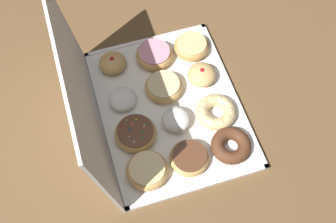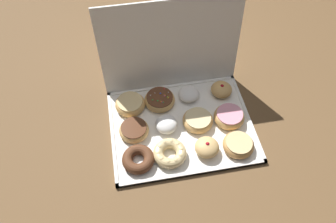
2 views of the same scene
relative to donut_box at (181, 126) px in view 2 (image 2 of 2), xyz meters
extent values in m
plane|color=brown|center=(0.00, 0.00, -0.01)|extent=(3.00, 3.00, 0.00)
cube|color=white|center=(0.00, 0.00, 0.00)|extent=(0.53, 0.40, 0.01)
cube|color=white|center=(0.00, -0.20, 0.00)|extent=(0.53, 0.01, 0.01)
cube|color=white|center=(0.00, 0.20, 0.00)|extent=(0.53, 0.01, 0.01)
cube|color=white|center=(-0.26, 0.00, 0.00)|extent=(0.01, 0.40, 0.01)
cube|color=white|center=(0.26, 0.00, 0.00)|extent=(0.01, 0.40, 0.01)
cube|color=white|center=(0.00, 0.23, 0.19)|extent=(0.53, 0.05, 0.38)
torus|color=#59331E|center=(-0.18, -0.12, 0.02)|extent=(0.11, 0.11, 0.04)
torus|color=#EACC8C|center=(-0.07, -0.12, 0.02)|extent=(0.12, 0.12, 0.04)
sphere|color=#EACC8C|center=(-0.03, -0.12, 0.03)|extent=(0.02, 0.02, 0.02)
sphere|color=#EACC8C|center=(-0.03, -0.09, 0.03)|extent=(0.02, 0.02, 0.02)
sphere|color=#EACC8C|center=(-0.05, -0.08, 0.03)|extent=(0.02, 0.02, 0.02)
sphere|color=#EACC8C|center=(-0.08, -0.08, 0.03)|extent=(0.02, 0.02, 0.02)
sphere|color=#EACC8C|center=(-0.10, -0.09, 0.03)|extent=(0.02, 0.02, 0.02)
sphere|color=#EACC8C|center=(-0.11, -0.12, 0.03)|extent=(0.02, 0.02, 0.02)
sphere|color=#EACC8C|center=(-0.10, -0.14, 0.03)|extent=(0.02, 0.02, 0.02)
sphere|color=#EACC8C|center=(-0.08, -0.16, 0.03)|extent=(0.02, 0.02, 0.02)
sphere|color=#EACC8C|center=(-0.05, -0.16, 0.03)|extent=(0.02, 0.02, 0.02)
sphere|color=#EACC8C|center=(-0.03, -0.14, 0.03)|extent=(0.02, 0.02, 0.02)
ellipsoid|color=#E5B770|center=(0.07, -0.12, 0.03)|extent=(0.09, 0.09, 0.05)
sphere|color=#B21923|center=(0.07, -0.12, 0.05)|extent=(0.01, 0.01, 0.01)
torus|color=tan|center=(0.18, -0.13, 0.02)|extent=(0.11, 0.11, 0.03)
cylinder|color=#EACC8C|center=(0.18, -0.13, 0.04)|extent=(0.09, 0.09, 0.01)
torus|color=tan|center=(-0.18, 0.00, 0.02)|extent=(0.11, 0.11, 0.03)
cylinder|color=#59331E|center=(-0.18, 0.00, 0.04)|extent=(0.09, 0.09, 0.01)
ellipsoid|color=white|center=(-0.06, 0.00, 0.03)|extent=(0.08, 0.08, 0.05)
torus|color=tan|center=(0.06, 0.00, 0.02)|extent=(0.11, 0.11, 0.04)
cylinder|color=beige|center=(0.06, 0.00, 0.04)|extent=(0.10, 0.10, 0.01)
torus|color=tan|center=(0.18, -0.01, 0.02)|extent=(0.11, 0.11, 0.04)
cylinder|color=pink|center=(0.18, -0.01, 0.04)|extent=(0.10, 0.10, 0.01)
torus|color=tan|center=(-0.18, 0.12, 0.02)|extent=(0.12, 0.12, 0.04)
cylinder|color=#EACC8C|center=(-0.18, 0.12, 0.04)|extent=(0.10, 0.10, 0.01)
torus|color=tan|center=(-0.06, 0.12, 0.02)|extent=(0.12, 0.12, 0.04)
cylinder|color=#59331E|center=(-0.06, 0.12, 0.04)|extent=(0.10, 0.10, 0.01)
sphere|color=green|center=(-0.07, 0.10, 0.04)|extent=(0.01, 0.01, 0.01)
sphere|color=green|center=(-0.03, 0.11, 0.04)|extent=(0.00, 0.00, 0.00)
sphere|color=pink|center=(-0.06, 0.09, 0.04)|extent=(0.00, 0.00, 0.00)
sphere|color=green|center=(-0.09, 0.11, 0.04)|extent=(0.01, 0.01, 0.01)
sphere|color=red|center=(-0.04, 0.16, 0.04)|extent=(0.01, 0.01, 0.01)
sphere|color=orange|center=(-0.04, 0.12, 0.04)|extent=(0.01, 0.01, 0.01)
sphere|color=yellow|center=(-0.03, 0.11, 0.04)|extent=(0.01, 0.01, 0.01)
sphere|color=blue|center=(-0.06, 0.13, 0.04)|extent=(0.01, 0.01, 0.01)
sphere|color=white|center=(-0.10, 0.13, 0.04)|extent=(0.01, 0.01, 0.01)
sphere|color=green|center=(-0.05, 0.09, 0.04)|extent=(0.01, 0.01, 0.01)
sphere|color=white|center=(-0.08, 0.14, 0.04)|extent=(0.00, 0.00, 0.00)
sphere|color=pink|center=(-0.04, 0.12, 0.04)|extent=(0.01, 0.01, 0.01)
sphere|color=white|center=(-0.03, 0.13, 0.04)|extent=(0.00, 0.00, 0.00)
sphere|color=orange|center=(-0.06, 0.09, 0.04)|extent=(0.01, 0.01, 0.01)
ellipsoid|color=white|center=(0.06, 0.13, 0.02)|extent=(0.08, 0.08, 0.04)
ellipsoid|color=tan|center=(0.19, 0.13, 0.03)|extent=(0.08, 0.08, 0.05)
sphere|color=#B21923|center=(0.19, 0.13, 0.05)|extent=(0.01, 0.01, 0.01)
camera|label=1|loc=(-0.56, 0.18, 1.08)|focal=44.41mm
camera|label=2|loc=(-0.17, -0.66, 1.02)|focal=34.84mm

